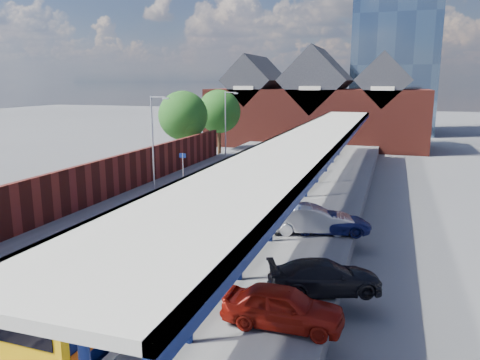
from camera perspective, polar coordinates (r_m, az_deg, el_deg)
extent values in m
plane|color=#5B5B5E|center=(41.50, 2.92, -0.63)|extent=(240.00, 240.00, 0.00)
cube|color=#473D33|center=(32.25, -1.81, -4.23)|extent=(6.00, 76.00, 0.06)
cube|color=slate|center=(33.02, -5.44, -3.73)|extent=(0.07, 76.00, 0.14)
cube|color=slate|center=(32.49, -3.11, -3.96)|extent=(0.07, 76.00, 0.14)
cube|color=slate|center=(31.97, -0.49, -4.20)|extent=(0.07, 76.00, 0.14)
cube|color=slate|center=(31.56, 1.99, -4.42)|extent=(0.07, 76.00, 0.14)
cube|color=#565659|center=(34.34, -10.48, -2.61)|extent=(5.00, 76.00, 1.00)
cube|color=#565659|center=(30.66, 8.81, -4.31)|extent=(6.00, 76.00, 1.00)
cube|color=silver|center=(33.17, -6.94, -2.08)|extent=(0.30, 76.00, 0.05)
cube|color=silver|center=(31.08, 3.65, -2.97)|extent=(0.30, 76.00, 0.05)
cube|color=yellow|center=(33.43, -7.87, -2.03)|extent=(0.14, 76.00, 0.01)
cube|color=#0B1753|center=(20.52, -9.61, -8.45)|extent=(3.21, 16.07, 2.50)
cube|color=#0B1753|center=(20.12, -9.74, -5.11)|extent=(3.21, 16.07, 0.60)
cube|color=#0B1753|center=(35.49, 2.91, 0.36)|extent=(3.21, 16.07, 2.50)
cube|color=#0B1753|center=(35.26, 2.94, 2.35)|extent=(3.21, 16.07, 0.60)
cube|color=#0B1753|center=(51.47, 7.83, 3.85)|extent=(3.21, 16.07, 2.50)
cube|color=#0B1753|center=(51.31, 7.87, 5.24)|extent=(3.21, 16.07, 0.60)
cube|color=#0B1753|center=(67.75, 10.42, 5.67)|extent=(3.21, 16.07, 2.50)
cube|color=#0B1753|center=(67.63, 10.46, 6.73)|extent=(3.21, 16.07, 0.60)
cube|color=black|center=(43.67, 4.01, 3.12)|extent=(0.04, 60.54, 0.70)
cube|color=#DE570E|center=(43.80, 3.99, 2.08)|extent=(0.03, 55.27, 0.30)
cube|color=#AC200B|center=(43.85, 3.97, 1.76)|extent=(0.03, 55.27, 0.30)
cube|color=#F2B20C|center=(14.77, -24.82, -18.78)|extent=(2.83, 0.37, 2.10)
cube|color=black|center=(14.31, -25.40, -15.99)|extent=(2.30, 0.22, 0.90)
cube|color=black|center=(16.96, -18.77, -19.54)|extent=(2.00, 2.40, 0.60)
cube|color=black|center=(73.44, 10.98, 4.86)|extent=(2.00, 2.40, 0.60)
cylinder|color=navy|center=(14.58, -6.38, -11.92)|extent=(0.24, 0.24, 4.20)
cylinder|color=navy|center=(18.94, -0.06, -6.17)|extent=(0.24, 0.24, 4.20)
cylinder|color=navy|center=(23.55, 3.76, -2.58)|extent=(0.24, 0.24, 4.20)
cylinder|color=navy|center=(28.29, 6.31, -0.18)|extent=(0.24, 0.24, 4.20)
cylinder|color=navy|center=(33.11, 8.12, 1.54)|extent=(0.24, 0.24, 4.20)
cylinder|color=navy|center=(37.98, 9.46, 2.81)|extent=(0.24, 0.24, 4.20)
cylinder|color=navy|center=(42.88, 10.51, 3.80)|extent=(0.24, 0.24, 4.20)
cylinder|color=navy|center=(47.80, 11.34, 4.58)|extent=(0.24, 0.24, 4.20)
cylinder|color=navy|center=(52.73, 12.01, 5.21)|extent=(0.24, 0.24, 4.20)
cube|color=beige|center=(31.73, 8.80, 5.18)|extent=(4.50, 52.00, 0.25)
cube|color=navy|center=(32.16, 5.00, 5.09)|extent=(0.20, 52.00, 0.55)
cube|color=navy|center=(31.47, 12.67, 4.70)|extent=(0.20, 52.00, 0.55)
cylinder|color=#A5A8AA|center=(35.79, -10.60, 4.49)|extent=(0.12, 0.12, 7.00)
cube|color=#A5A8AA|center=(35.24, -9.94, 9.95)|extent=(1.20, 0.08, 0.08)
cube|color=#A5A8AA|center=(34.97, -9.05, 9.80)|extent=(0.45, 0.18, 0.12)
cylinder|color=#A5A8AA|center=(50.32, -1.79, 6.76)|extent=(0.12, 0.12, 7.00)
cube|color=#A5A8AA|center=(49.93, -1.15, 10.63)|extent=(1.20, 0.08, 0.08)
cube|color=#A5A8AA|center=(49.74, -0.49, 10.51)|extent=(0.45, 0.18, 0.12)
cylinder|color=#A5A8AA|center=(37.22, -6.97, 1.38)|extent=(0.08, 0.08, 2.50)
cube|color=#0C194C|center=(37.05, -7.01, 2.97)|extent=(0.55, 0.06, 0.35)
cube|color=#5A1F17|center=(30.47, -20.34, -1.34)|extent=(0.35, 50.00, 2.80)
cube|color=#5A1F17|center=(68.12, 9.27, 7.52)|extent=(30.00, 12.00, 8.00)
cube|color=#232328|center=(69.92, 1.95, 12.04)|extent=(7.13, 12.00, 7.13)
cube|color=#232328|center=(67.94, 9.41, 11.90)|extent=(9.16, 12.00, 9.16)
cube|color=#232328|center=(67.12, 17.18, 11.54)|extent=(7.13, 12.00, 7.13)
cube|color=beige|center=(64.14, 0.39, 11.17)|extent=(2.80, 0.15, 0.50)
cube|color=beige|center=(61.97, 8.49, 11.02)|extent=(2.80, 0.15, 0.50)
cube|color=beige|center=(61.07, 16.98, 10.63)|extent=(2.80, 0.15, 0.50)
cube|color=#455A76|center=(89.78, 18.65, 18.32)|extent=(14.00, 14.00, 40.00)
cylinder|color=#382314|center=(50.30, -6.85, 3.81)|extent=(0.44, 0.44, 4.00)
sphere|color=#144B17|center=(49.93, -6.94, 7.79)|extent=(5.20, 5.20, 5.20)
sphere|color=#144B17|center=(49.20, -6.32, 6.93)|extent=(3.20, 3.20, 3.20)
cylinder|color=#382314|center=(57.22, -2.54, 4.85)|extent=(0.44, 0.44, 4.00)
sphere|color=#144B17|center=(56.90, -2.57, 8.35)|extent=(5.20, 5.20, 5.20)
sphere|color=#144B17|center=(56.20, -1.98, 7.60)|extent=(3.20, 3.20, 3.20)
imported|color=maroon|center=(16.07, 5.25, -15.09)|extent=(4.06, 1.65, 1.38)
imported|color=silver|center=(25.48, 8.69, -4.72)|extent=(4.83, 2.82, 1.51)
imported|color=black|center=(18.61, 10.32, -11.52)|extent=(4.73, 3.36, 1.27)
imported|color=navy|center=(25.75, 11.23, -5.06)|extent=(4.36, 2.54, 1.14)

